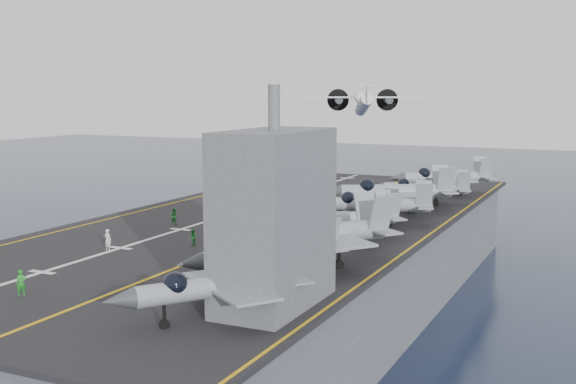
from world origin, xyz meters
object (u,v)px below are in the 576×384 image
at_px(island_superstructure, 274,197).
at_px(tow_cart_a, 220,252).
at_px(fighter_jet_0, 219,284).
at_px(transport_plane, 364,105).

xyz_separation_m(island_superstructure, tow_cart_a, (-10.29, 10.10, -6.81)).
height_order(fighter_jet_0, transport_plane, transport_plane).
height_order(island_superstructure, tow_cart_a, island_superstructure).
bearing_deg(fighter_jet_0, transport_plane, 103.67).
bearing_deg(tow_cart_a, transport_plane, 100.13).
bearing_deg(transport_plane, fighter_jet_0, -76.33).
xyz_separation_m(fighter_jet_0, transport_plane, (-21.99, 90.38, 9.65)).
bearing_deg(tow_cart_a, fighter_jet_0, -59.59).
bearing_deg(transport_plane, tow_cart_a, -79.87).
relative_size(fighter_jet_0, transport_plane, 0.59).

